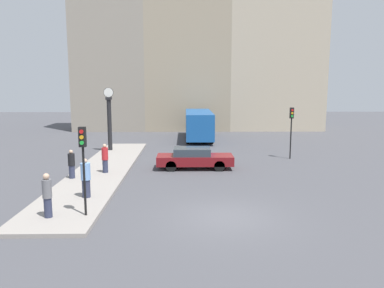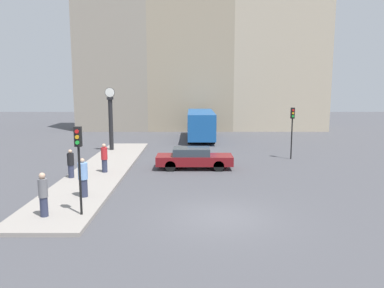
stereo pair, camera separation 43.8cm
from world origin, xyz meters
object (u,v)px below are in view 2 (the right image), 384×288
at_px(bus_distant, 202,123).
at_px(pedestrian_grey_jacket, 44,194).
at_px(street_clock, 112,120).
at_px(pedestrian_black_jacket, 72,164).
at_px(traffic_light_far, 293,122).
at_px(pedestrian_blue_stripe, 84,178).
at_px(sedan_car, 195,158).
at_px(traffic_light_near, 80,152).
at_px(pedestrian_red_top, 105,158).

height_order(bus_distant, pedestrian_grey_jacket, bus_distant).
bearing_deg(pedestrian_grey_jacket, street_clock, 92.40).
relative_size(street_clock, pedestrian_black_jacket, 3.09).
distance_m(traffic_light_far, pedestrian_blue_stripe, 15.35).
xyz_separation_m(street_clock, pedestrian_black_jacket, (-0.28, -9.05, -1.58)).
distance_m(bus_distant, street_clock, 9.95).
relative_size(sedan_car, traffic_light_near, 1.37).
distance_m(sedan_car, traffic_light_near, 10.10).
height_order(street_clock, pedestrian_red_top, street_clock).
bearing_deg(sedan_car, traffic_light_far, 24.16).
bearing_deg(pedestrian_black_jacket, pedestrian_grey_jacket, -81.46).
relative_size(pedestrian_blue_stripe, pedestrian_red_top, 1.06).
distance_m(pedestrian_grey_jacket, pedestrian_blue_stripe, 2.69).
relative_size(bus_distant, street_clock, 1.83).
height_order(traffic_light_near, pedestrian_black_jacket, traffic_light_near).
relative_size(bus_distant, pedestrian_black_jacket, 5.65).
relative_size(traffic_light_near, pedestrian_grey_jacket, 2.01).
relative_size(traffic_light_near, street_clock, 0.71).
xyz_separation_m(bus_distant, pedestrian_blue_stripe, (-5.74, -19.43, -0.51)).
xyz_separation_m(street_clock, pedestrian_red_top, (1.24, -7.73, -1.51)).
distance_m(pedestrian_black_jacket, pedestrian_red_top, 2.02).
relative_size(traffic_light_near, pedestrian_black_jacket, 2.20).
xyz_separation_m(sedan_car, traffic_light_near, (-4.42, -8.87, 1.96)).
bearing_deg(pedestrian_grey_jacket, pedestrian_red_top, 85.35).
distance_m(traffic_light_far, street_clock, 13.64).
xyz_separation_m(street_clock, pedestrian_blue_stripe, (1.41, -12.59, -1.47)).
bearing_deg(sedan_car, traffic_light_near, -116.49).
height_order(traffic_light_near, street_clock, street_clock).
relative_size(traffic_light_near, traffic_light_far, 0.95).
relative_size(street_clock, pedestrian_red_top, 2.88).
xyz_separation_m(traffic_light_far, street_clock, (-13.30, 3.00, -0.10)).
bearing_deg(pedestrian_grey_jacket, sedan_car, 57.49).
bearing_deg(pedestrian_red_top, pedestrian_black_jacket, -139.06).
height_order(pedestrian_black_jacket, pedestrian_red_top, pedestrian_red_top).
bearing_deg(bus_distant, sedan_car, -93.26).
xyz_separation_m(sedan_car, pedestrian_blue_stripe, (-5.01, -6.50, 0.35)).
bearing_deg(street_clock, traffic_light_far, -12.69).
height_order(street_clock, pedestrian_grey_jacket, street_clock).
distance_m(street_clock, pedestrian_blue_stripe, 12.75).
height_order(bus_distant, pedestrian_red_top, bus_distant).
bearing_deg(traffic_light_far, sedan_car, -155.84).
xyz_separation_m(bus_distant, pedestrian_red_top, (-5.92, -14.57, -0.55)).
bearing_deg(traffic_light_near, pedestrian_grey_jacket, -171.29).
relative_size(pedestrian_black_jacket, pedestrian_red_top, 0.93).
relative_size(traffic_light_far, pedestrian_grey_jacket, 2.11).
relative_size(traffic_light_near, pedestrian_red_top, 2.06).
relative_size(street_clock, pedestrian_blue_stripe, 2.73).
height_order(sedan_car, traffic_light_far, traffic_light_far).
xyz_separation_m(bus_distant, street_clock, (-7.16, -6.84, 0.97)).
height_order(traffic_light_near, pedestrian_red_top, traffic_light_near).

